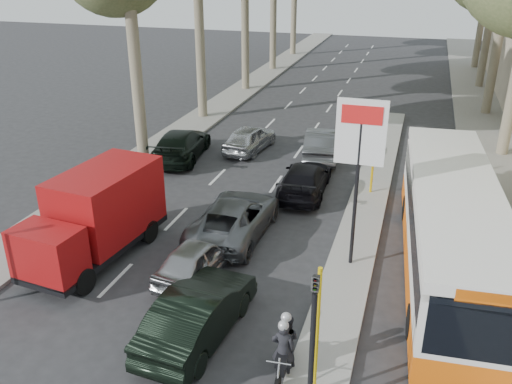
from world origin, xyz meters
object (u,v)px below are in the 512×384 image
red_truck (97,215)px  city_bus (451,226)px  dark_hatchback (199,313)px  silver_hatchback (197,258)px  motorcycle (284,347)px

red_truck → city_bus: (11.12, 2.49, 0.06)m
red_truck → city_bus: 11.40m
dark_hatchback → city_bus: city_bus is taller
silver_hatchback → motorcycle: size_ratio=1.87×
silver_hatchback → dark_hatchback: dark_hatchback is taller
red_truck → silver_hatchback: bearing=3.3°
red_truck → motorcycle: 8.19m
silver_hatchback → motorcycle: bearing=144.8°
silver_hatchback → dark_hatchback: size_ratio=0.82×
city_bus → motorcycle: bearing=-126.1°
red_truck → city_bus: size_ratio=0.48×
silver_hatchback → red_truck: 3.71m
dark_hatchback → city_bus: size_ratio=0.38×
city_bus → dark_hatchback: bearing=-143.4°
dark_hatchback → red_truck: bearing=-26.8°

